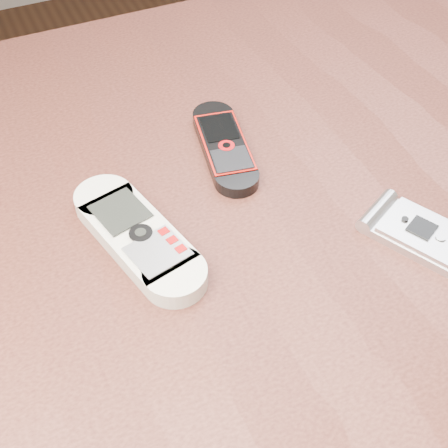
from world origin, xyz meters
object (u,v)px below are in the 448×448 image
table (219,305)px  motorola_razr (423,234)px  nokia_white (138,236)px  nokia_black_red (224,146)px

table → motorola_razr: motorola_razr is taller
table → nokia_white: size_ratio=7.40×
nokia_white → motorola_razr: size_ratio=1.65×
nokia_white → nokia_black_red: size_ratio=1.18×
table → motorola_razr: size_ratio=12.24×
nokia_black_red → motorola_razr: 0.21m
nokia_black_red → motorola_razr: bearing=-48.8°
table → nokia_white: nokia_white is taller
table → motorola_razr: (0.16, -0.08, 0.11)m
table → nokia_white: bearing=164.5°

